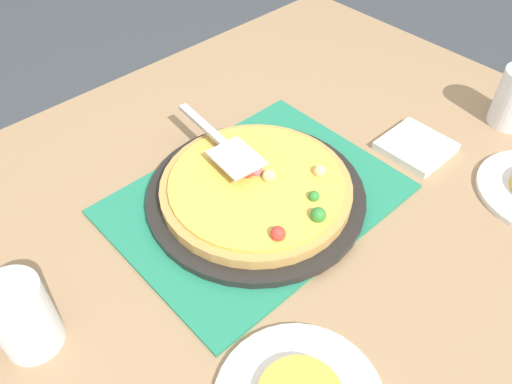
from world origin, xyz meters
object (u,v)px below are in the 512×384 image
at_px(cup_near, 22,317).
at_px(pizza, 257,187).
at_px(pizza_pan, 256,195).
at_px(pizza_server, 223,142).
at_px(napkin_stack, 416,147).

bearing_deg(cup_near, pizza, 178.37).
bearing_deg(pizza_pan, cup_near, -1.45).
distance_m(pizza_server, napkin_stack, 0.38).
bearing_deg(pizza_server, pizza_pan, 84.45).
bearing_deg(napkin_stack, pizza_server, -33.95).
bearing_deg(pizza_pan, pizza_server, -95.55).
relative_size(pizza_pan, pizza, 1.15).
height_order(pizza_pan, pizza_server, pizza_server).
xyz_separation_m(cup_near, napkin_stack, (-0.73, 0.12, -0.05)).
bearing_deg(pizza, cup_near, -1.63).
bearing_deg(pizza_server, cup_near, 11.83).
height_order(cup_near, pizza_server, cup_near).
height_order(pizza_pan, cup_near, cup_near).
relative_size(pizza_server, napkin_stack, 1.94).
relative_size(cup_near, napkin_stack, 1.00).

